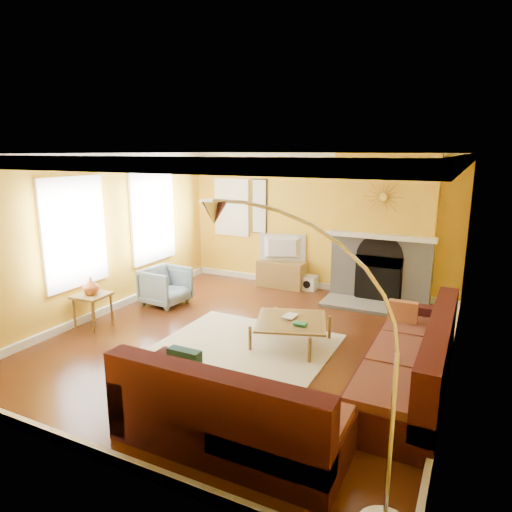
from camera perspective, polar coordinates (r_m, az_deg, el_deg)
The scene contains 27 objects.
floor at distance 6.87m, azimuth -1.05°, elevation -10.55°, with size 5.50×6.00×0.02m, color #5A2B13.
ceiling at distance 6.30m, azimuth -1.16°, elevation 12.77°, with size 5.50×6.00×0.02m, color white.
wall_back at distance 9.18m, azimuth 7.58°, elevation 4.22°, with size 5.50×0.02×2.70m, color yellow.
wall_front at distance 4.12m, azimuth -20.88°, elevation -7.55°, with size 5.50×0.02×2.70m, color yellow.
wall_left at distance 8.07m, azimuth -18.80°, elevation 2.43°, with size 0.02×6.00×2.70m, color yellow.
wall_right at distance 5.76m, azimuth 24.10°, elevation -2.07°, with size 0.02×6.00×2.70m, color yellow.
baseboard at distance 6.84m, azimuth -1.05°, elevation -10.01°, with size 5.50×6.00×0.12m, color white, non-canonical shape.
crown_molding at distance 6.30m, azimuth -1.15°, elevation 12.14°, with size 5.50×6.00×0.12m, color white, non-canonical shape.
window_left_near at distance 8.98m, azimuth -12.84°, elevation 4.78°, with size 0.06×1.22×1.72m, color white.
window_left_far at distance 7.61m, azimuth -21.83°, elevation 2.74°, with size 0.06×1.22×1.72m, color white.
window_back at distance 9.88m, azimuth -3.02°, elevation 6.10°, with size 0.82×0.06×1.22m, color white.
wall_art at distance 9.58m, azimuth 0.42°, elevation 6.21°, with size 0.34×0.04×1.14m, color white.
fireplace at distance 8.64m, azimuth 15.63°, elevation 3.31°, with size 1.80×0.40×2.70m, color gray, non-canonical shape.
mantel at distance 8.43m, azimuth 15.28°, elevation 2.40°, with size 1.92×0.22×0.08m, color white.
hearth at distance 8.44m, azimuth 14.37°, elevation -6.11°, with size 1.80×0.70×0.06m, color gray.
sunburst at distance 8.34m, azimuth 15.58°, elevation 7.14°, with size 0.70×0.04×0.70m, color olive, non-canonical shape.
rug at distance 6.75m, azimuth -0.87°, elevation -10.82°, with size 2.40×1.80×0.02m, color beige.
sectional_sofa at distance 5.49m, azimuth 7.25°, elevation -11.70°, with size 2.87×3.69×0.90m, color #3A1213, non-canonical shape.
coffee_table at distance 6.66m, azimuth 4.39°, elevation -9.47°, with size 0.97×0.97×0.38m, color white, non-canonical shape.
media_console at distance 9.39m, azimuth 3.22°, elevation -2.25°, with size 0.97×0.44×0.54m, color olive.
tv at distance 9.26m, azimuth 3.26°, elevation 0.99°, with size 0.95×0.13×0.55m, color black.
subwoofer at distance 9.26m, azimuth 6.67°, elevation -3.33°, with size 0.29×0.29×0.29m, color white.
armchair at distance 8.45m, azimuth -11.25°, elevation -3.71°, with size 0.73×0.75×0.68m, color gray.
side_table at distance 7.71m, azimuth -19.70°, elevation -6.43°, with size 0.49×0.49×0.54m, color olive, non-canonical shape.
vase at distance 7.59m, azimuth -19.93°, elevation -3.54°, with size 0.26×0.26×0.27m, color #CB6326.
book at distance 6.72m, azimuth 3.57°, elevation -7.37°, with size 0.18×0.25×0.02m, color white.
arc_lamp at distance 3.47m, azimuth 6.15°, elevation -13.63°, with size 1.49×0.36×2.37m, color silver, non-canonical shape.
Camera 1 is at (2.90, -5.59, 2.74)m, focal length 32.00 mm.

